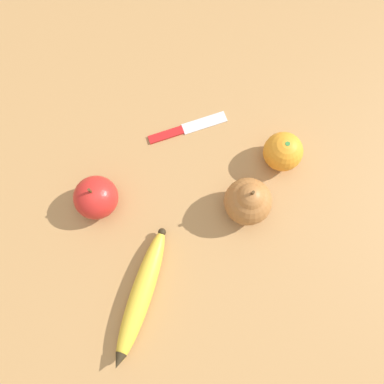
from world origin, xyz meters
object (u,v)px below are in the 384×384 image
Objects in this scene: apple at (96,197)px; orange at (283,152)px; banana at (141,295)px; paring_knife at (185,129)px; pear at (248,201)px.

orange is at bearing 16.92° from apple.
apple is at bearing -163.08° from orange.
banana is 1.51× the size of paring_knife.
banana is at bearing -136.98° from pear.
pear is at bearing 147.65° from banana.
paring_knife is at bearing 127.62° from pear.
orange is 0.33m from apple.
paring_knife is (-0.11, 0.15, -0.04)m from pear.
pear is at bearing 15.82° from paring_knife.
pear is 0.26m from apple.
banana is 0.18m from apple.
apple reaches higher than paring_knife.
paring_knife is at bearing -175.75° from banana.
apple is (-0.09, 0.16, 0.02)m from banana.
paring_knife is (0.14, 0.15, -0.03)m from apple.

